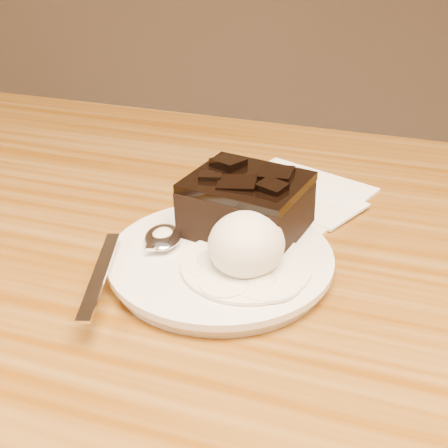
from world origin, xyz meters
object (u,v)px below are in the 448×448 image
(plate, at_px, (220,261))
(brownie, at_px, (247,208))
(spoon, at_px, (163,239))
(ice_cream_scoop, at_px, (246,244))
(napkin, at_px, (293,193))

(plate, xyz_separation_m, brownie, (0.01, 0.05, 0.03))
(spoon, bearing_deg, ice_cream_scoop, -26.38)
(ice_cream_scoop, height_order, napkin, ice_cream_scoop)
(plate, height_order, spoon, spoon)
(plate, distance_m, ice_cream_scoop, 0.04)
(brownie, height_order, ice_cream_scoop, ice_cream_scoop)
(spoon, height_order, napkin, spoon)
(plate, distance_m, spoon, 0.06)
(ice_cream_scoop, bearing_deg, napkin, 89.79)
(spoon, bearing_deg, plate, -16.49)
(ice_cream_scoop, xyz_separation_m, spoon, (-0.08, 0.01, -0.02))
(spoon, bearing_deg, napkin, 45.91)
(brownie, bearing_deg, ice_cream_scoop, -73.41)
(brownie, relative_size, spoon, 0.55)
(brownie, bearing_deg, napkin, 80.86)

